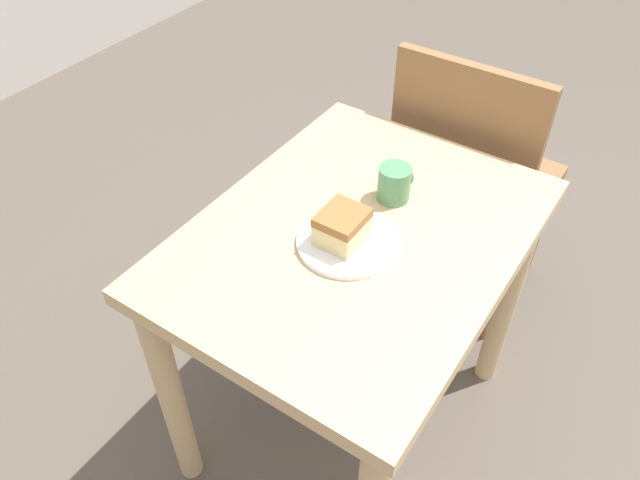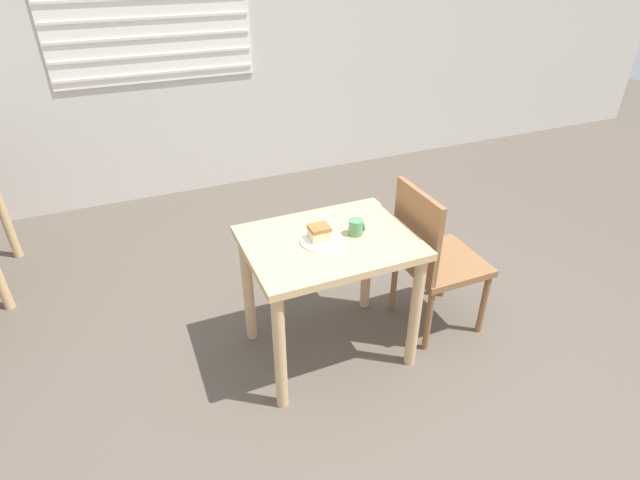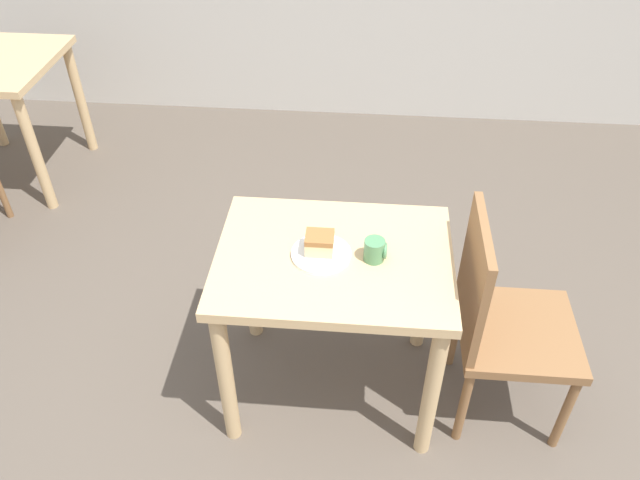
{
  "view_description": "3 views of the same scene",
  "coord_description": "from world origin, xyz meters",
  "px_view_note": "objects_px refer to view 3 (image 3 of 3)",
  "views": [
    {
      "loc": [
        -1.01,
        0.12,
        1.63
      ],
      "look_at": [
        -0.25,
        0.63,
        0.77
      ],
      "focal_mm": 35.0,
      "sensor_mm": 36.0,
      "label": 1
    },
    {
      "loc": [
        -1.02,
        -1.33,
        2.03
      ],
      "look_at": [
        -0.21,
        0.56,
        0.77
      ],
      "focal_mm": 28.0,
      "sensor_mm": 36.0,
      "label": 2
    },
    {
      "loc": [
        -0.06,
        -1.06,
        2.19
      ],
      "look_at": [
        -0.2,
        0.65,
        0.76
      ],
      "focal_mm": 35.0,
      "sensor_mm": 36.0,
      "label": 3
    }
  ],
  "objects_px": {
    "plate": "(321,254)",
    "coffee_mug": "(375,250)",
    "dining_table_near": "(334,283)",
    "chair_near_window": "(501,319)",
    "cake_slice": "(320,243)"
  },
  "relations": [
    {
      "from": "dining_table_near",
      "to": "coffee_mug",
      "type": "relative_size",
      "value": 10.22
    },
    {
      "from": "chair_near_window",
      "to": "cake_slice",
      "type": "bearing_deg",
      "value": 87.33
    },
    {
      "from": "cake_slice",
      "to": "chair_near_window",
      "type": "bearing_deg",
      "value": -2.67
    },
    {
      "from": "dining_table_near",
      "to": "plate",
      "type": "height_order",
      "value": "plate"
    },
    {
      "from": "dining_table_near",
      "to": "chair_near_window",
      "type": "relative_size",
      "value": 0.92
    },
    {
      "from": "chair_near_window",
      "to": "cake_slice",
      "type": "relative_size",
      "value": 9.21
    },
    {
      "from": "plate",
      "to": "coffee_mug",
      "type": "relative_size",
      "value": 2.59
    },
    {
      "from": "chair_near_window",
      "to": "cake_slice",
      "type": "xyz_separation_m",
      "value": [
        -0.68,
        0.03,
        0.29
      ]
    },
    {
      "from": "dining_table_near",
      "to": "plate",
      "type": "distance_m",
      "value": 0.15
    },
    {
      "from": "dining_table_near",
      "to": "coffee_mug",
      "type": "distance_m",
      "value": 0.23
    },
    {
      "from": "plate",
      "to": "coffee_mug",
      "type": "bearing_deg",
      "value": -1.2
    },
    {
      "from": "dining_table_near",
      "to": "chair_near_window",
      "type": "height_order",
      "value": "chair_near_window"
    },
    {
      "from": "chair_near_window",
      "to": "coffee_mug",
      "type": "height_order",
      "value": "chair_near_window"
    },
    {
      "from": "dining_table_near",
      "to": "chair_near_window",
      "type": "xyz_separation_m",
      "value": [
        0.62,
        -0.02,
        -0.11
      ]
    },
    {
      "from": "dining_table_near",
      "to": "chair_near_window",
      "type": "distance_m",
      "value": 0.63
    }
  ]
}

